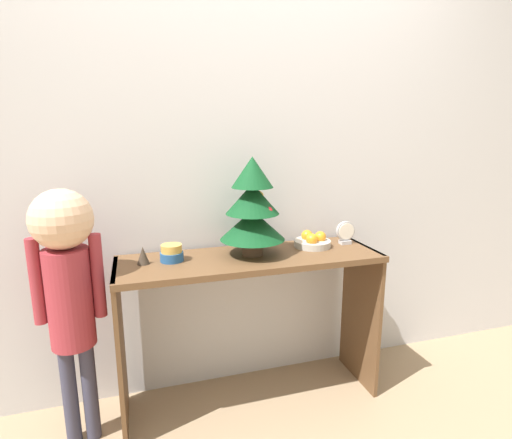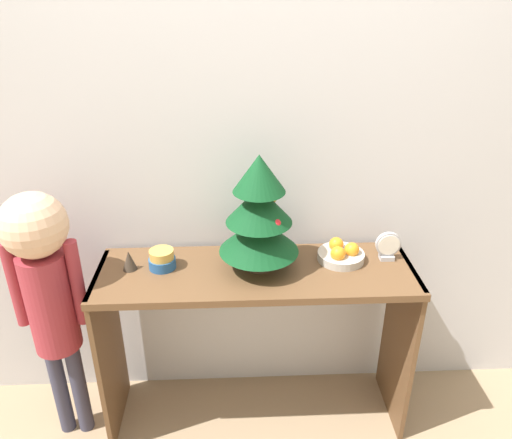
% 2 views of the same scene
% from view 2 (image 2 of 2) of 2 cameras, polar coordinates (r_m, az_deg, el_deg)
% --- Properties ---
extents(back_wall, '(7.00, 0.05, 2.50)m').
position_cam_2_polar(back_wall, '(2.05, -0.34, 8.94)').
color(back_wall, silver).
rests_on(back_wall, ground_plane).
extents(console_table, '(1.29, 0.41, 0.79)m').
position_cam_2_polar(console_table, '(2.12, -0.01, -9.87)').
color(console_table, brown).
rests_on(console_table, ground_plane).
extents(mini_tree, '(0.32, 0.32, 0.48)m').
position_cam_2_polar(mini_tree, '(1.92, 0.35, 0.61)').
color(mini_tree, '#4C3828').
rests_on(mini_tree, console_table).
extents(fruit_bowl, '(0.19, 0.19, 0.08)m').
position_cam_2_polar(fruit_bowl, '(2.10, 9.71, -3.88)').
color(fruit_bowl, '#B7B2A8').
rests_on(fruit_bowl, console_table).
extents(singing_bowl, '(0.11, 0.11, 0.08)m').
position_cam_2_polar(singing_bowl, '(2.05, -10.69, -4.51)').
color(singing_bowl, '#235189').
rests_on(singing_bowl, console_table).
extents(desk_clock, '(0.11, 0.04, 0.13)m').
position_cam_2_polar(desk_clock, '(2.13, 14.85, -2.99)').
color(desk_clock, '#B2B2B7').
rests_on(desk_clock, console_table).
extents(figurine, '(0.06, 0.06, 0.08)m').
position_cam_2_polar(figurine, '(2.07, -14.29, -4.55)').
color(figurine, '#382D23').
rests_on(figurine, console_table).
extents(child_figure, '(0.29, 0.25, 1.16)m').
position_cam_2_polar(child_figure, '(2.11, -22.92, -6.42)').
color(child_figure, '#38384C').
rests_on(child_figure, ground_plane).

